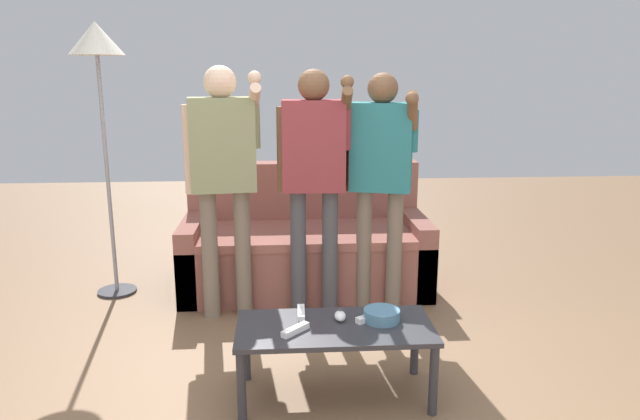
{
  "coord_description": "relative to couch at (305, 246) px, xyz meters",
  "views": [
    {
      "loc": [
        -0.03,
        -2.71,
        1.6
      ],
      "look_at": [
        0.18,
        0.44,
        0.85
      ],
      "focal_mm": 32.74,
      "sensor_mm": 36.0,
      "label": 1
    }
  ],
  "objects": [
    {
      "name": "ground_plane",
      "position": [
        -0.14,
        -1.54,
        -0.3
      ],
      "size": [
        12.0,
        12.0,
        0.0
      ],
      "primitive_type": "plane",
      "color": "brown"
    },
    {
      "name": "couch",
      "position": [
        0.0,
        0.0,
        0.0
      ],
      "size": [
        1.8,
        0.87,
        0.91
      ],
      "color": "brown",
      "rests_on": "ground"
    },
    {
      "name": "coffee_table",
      "position": [
        0.08,
        -1.6,
        0.03
      ],
      "size": [
        0.97,
        0.46,
        0.38
      ],
      "color": "#2D2D33",
      "rests_on": "ground"
    },
    {
      "name": "snack_bowl",
      "position": [
        0.32,
        -1.56,
        0.11
      ],
      "size": [
        0.18,
        0.18,
        0.06
      ],
      "primitive_type": "cylinder",
      "color": "teal",
      "rests_on": "coffee_table"
    },
    {
      "name": "game_remote_nunchuk",
      "position": [
        0.11,
        -1.54,
        0.1
      ],
      "size": [
        0.06,
        0.09,
        0.05
      ],
      "color": "white",
      "rests_on": "coffee_table"
    },
    {
      "name": "floor_lamp",
      "position": [
        -1.4,
        -0.08,
        1.39
      ],
      "size": [
        0.37,
        0.37,
        1.93
      ],
      "color": "#2D2D33",
      "rests_on": "ground"
    },
    {
      "name": "player_left",
      "position": [
        -0.54,
        -0.55,
        0.73
      ],
      "size": [
        0.5,
        0.31,
        1.64
      ],
      "color": "#756656",
      "rests_on": "ground"
    },
    {
      "name": "player_center",
      "position": [
        0.04,
        -0.53,
        0.71
      ],
      "size": [
        0.47,
        0.33,
        1.62
      ],
      "color": "#47474C",
      "rests_on": "ground"
    },
    {
      "name": "player_right",
      "position": [
        0.48,
        -0.5,
        0.7
      ],
      "size": [
        0.45,
        0.46,
        1.59
      ],
      "color": "#756656",
      "rests_on": "ground"
    },
    {
      "name": "game_remote_wand_near",
      "position": [
        -0.12,
        -1.67,
        0.09
      ],
      "size": [
        0.14,
        0.14,
        0.03
      ],
      "color": "white",
      "rests_on": "coffee_table"
    },
    {
      "name": "game_remote_wand_far",
      "position": [
        -0.08,
        -1.47,
        0.09
      ],
      "size": [
        0.04,
        0.16,
        0.03
      ],
      "color": "white",
      "rests_on": "coffee_table"
    },
    {
      "name": "game_remote_wand_spare",
      "position": [
        0.25,
        -1.56,
        0.09
      ],
      "size": [
        0.14,
        0.11,
        0.03
      ],
      "color": "white",
      "rests_on": "coffee_table"
    }
  ]
}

